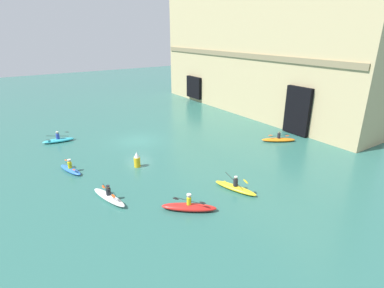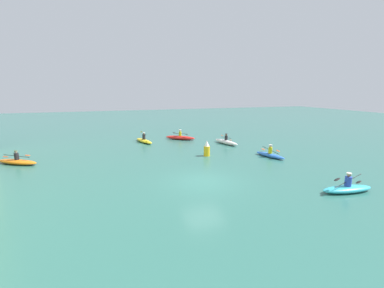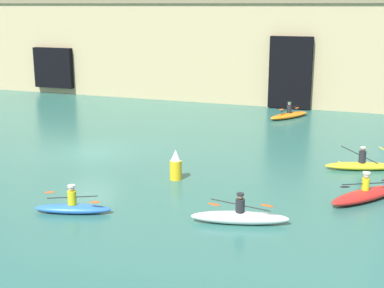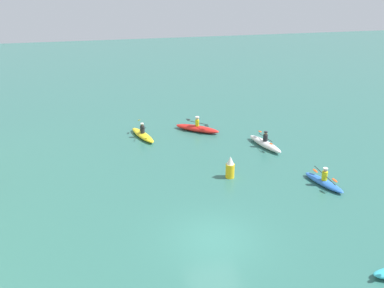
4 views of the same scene
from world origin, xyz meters
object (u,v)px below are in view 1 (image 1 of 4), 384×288
Objects in this scene: kayak_orange at (278,139)px; kayak_yellow at (235,187)px; kayak_cyan at (58,140)px; marker_buoy at (137,160)px; kayak_white at (109,197)px; kayak_red at (189,207)px; kayak_blue at (70,169)px.

kayak_orange is 0.99× the size of kayak_yellow.
kayak_orange is at bearing 154.42° from kayak_cyan.
kayak_cyan is 19.56m from kayak_yellow.
kayak_yellow is 2.53× the size of marker_buoy.
kayak_cyan is 0.92× the size of kayak_orange.
kayak_white is at bearing 99.73° from kayak_cyan.
kayak_red is (3.99, 3.85, -0.00)m from kayak_white.
kayak_cyan is 18.43m from kayak_red.
kayak_yellow is at bearing 50.54° from kayak_white.
kayak_cyan reaches higher than kayak_blue.
kayak_red reaches higher than kayak_blue.
kayak_blue is at bearing 93.21° from kayak_cyan.
kayak_blue is 13.34m from kayak_yellow.
kayak_red reaches higher than kayak_orange.
kayak_white is at bearing -44.11° from marker_buoy.
kayak_red reaches higher than kayak_cyan.
kayak_white is at bearing -6.02° from kayak_blue.
kayak_cyan is at bearing 159.05° from kayak_blue.
kayak_orange is (4.50, 19.62, -0.01)m from kayak_blue.
kayak_white is at bearing -132.61° from kayak_yellow.
kayak_cyan is 0.95× the size of kayak_red.
kayak_orange is 15.64m from kayak_red.
kayak_blue is 6.14m from kayak_white.
kayak_white is 5.45m from marker_buoy.
kayak_orange is 0.97× the size of kayak_white.
kayak_blue is 5.38m from marker_buoy.
kayak_white is 5.55m from kayak_red.
kayak_yellow is 4.19m from kayak_red.
kayak_cyan is 22.70m from kayak_orange.
kayak_blue is 2.16× the size of marker_buoy.
kayak_blue is 0.94× the size of kayak_cyan.
kayak_cyan is at bearing -171.99° from kayak_yellow.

